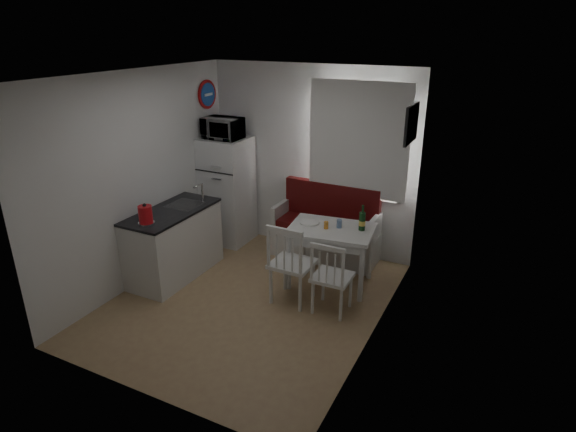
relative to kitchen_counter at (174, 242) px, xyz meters
The scene contains 22 objects.
floor 1.29m from the kitchen_counter, ahead, with size 3.00×3.50×0.02m, color #A37E57.
ceiling 2.46m from the kitchen_counter, ahead, with size 3.00×3.50×0.02m, color white.
wall_back 2.17m from the kitchen_counter, 53.04° to the left, with size 3.00×0.02×2.60m, color white.
wall_front 2.41m from the kitchen_counter, 57.81° to the right, with size 3.00×0.02×2.60m, color white.
wall_left 0.91m from the kitchen_counter, 152.61° to the right, with size 0.02×3.50×2.60m, color white.
wall_right 2.83m from the kitchen_counter, ahead, with size 0.02×3.50×2.60m, color white.
window 2.72m from the kitchen_counter, 39.47° to the left, with size 1.22×0.06×1.47m, color white.
curtain 2.71m from the kitchen_counter, 38.19° to the left, with size 1.35×0.02×1.50m, color white.
kitchen_counter is the anchor object (origin of this frame).
wall_sign 2.15m from the kitchen_counter, 101.80° to the left, with size 0.40×0.40×0.03m, color navy.
picture_frame 3.25m from the kitchen_counter, 19.45° to the left, with size 0.04×0.52×0.42m, color black.
bench 2.07m from the kitchen_counter, 41.10° to the left, with size 1.45×0.56×1.04m.
dining_table 2.02m from the kitchen_counter, 19.50° to the left, with size 1.10×0.84×0.76m.
chair_left 1.65m from the kitchen_counter, ahead, with size 0.48×0.46×0.54m.
chair_right 2.14m from the kitchen_counter, ahead, with size 0.42×0.40×0.48m.
fridge 1.29m from the kitchen_counter, 89.10° to the left, with size 0.63×0.63×1.57m, color white.
microwave 1.74m from the kitchen_counter, 89.06° to the left, with size 0.53×0.36×0.29m, color white.
kettle 0.76m from the kitchen_counter, 84.38° to the right, with size 0.19×0.19×0.25m, color red.
wine_bottle 2.42m from the kitchen_counter, 18.96° to the left, with size 0.08×0.08×0.32m, color #123A17, non-canonical shape.
drinking_glass_orange 1.97m from the kitchen_counter, 18.61° to the left, with size 0.05×0.05×0.09m, color orange.
drinking_glass_blue 2.13m from the kitchen_counter, 20.06° to the left, with size 0.06×0.06×0.10m, color #6D8BBA.
plate 1.76m from the kitchen_counter, 23.44° to the left, with size 0.25×0.25×0.02m, color white.
Camera 1 is at (2.61, -4.22, 3.06)m, focal length 30.00 mm.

